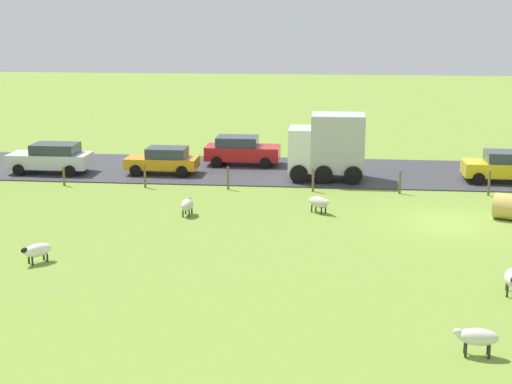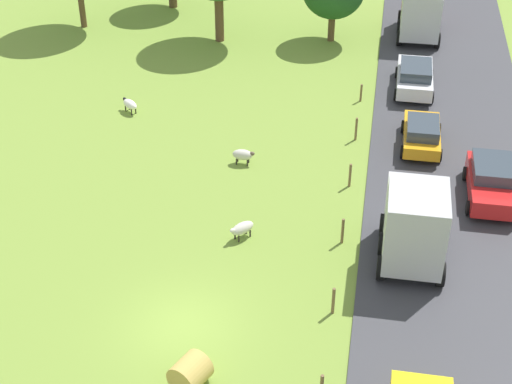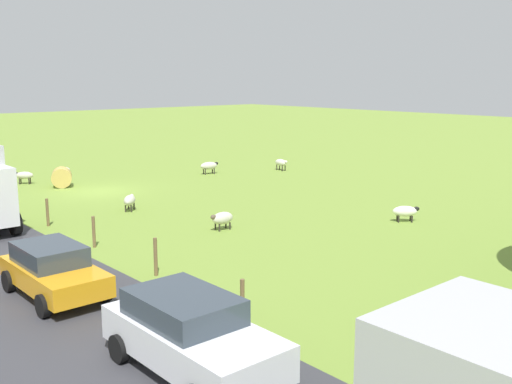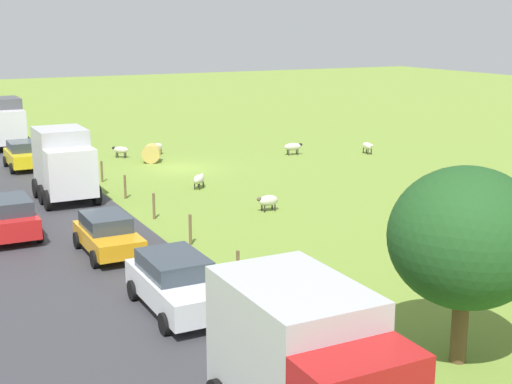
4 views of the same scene
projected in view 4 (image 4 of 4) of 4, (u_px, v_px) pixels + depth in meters
name	position (u px, v px, depth m)	size (l,w,h in m)	color
ground_plane	(182.00, 168.00, 43.40)	(160.00, 160.00, 0.00)	olive
road_strip	(8.00, 185.00, 38.90)	(8.00, 80.00, 0.06)	#38383D
sheep_0	(121.00, 150.00, 46.71)	(1.07, 0.99, 0.75)	beige
sheep_1	(268.00, 201.00, 33.40)	(1.10, 0.55, 0.76)	beige
sheep_2	(444.00, 204.00, 32.90)	(1.13, 1.05, 0.72)	white
sheep_3	(293.00, 147.00, 47.71)	(1.32, 0.71, 0.81)	beige
sheep_4	(157.00, 147.00, 47.78)	(1.13, 0.93, 0.78)	silver
sheep_5	(199.00, 179.00, 37.98)	(1.10, 1.14, 0.76)	beige
sheep_6	(368.00, 146.00, 48.12)	(0.53, 1.21, 0.78)	silver
hay_bale_0	(151.00, 153.00, 45.22)	(1.13, 1.13, 1.15)	tan
tree_1	(466.00, 238.00, 17.84)	(3.92, 3.92, 5.17)	brown
fence_post_0	(83.00, 158.00, 43.28)	(0.12, 0.12, 1.26)	brown
fence_post_1	(102.00, 172.00, 39.53)	(0.12, 0.12, 1.18)	brown
fence_post_2	(125.00, 187.00, 35.77)	(0.12, 0.12, 1.20)	brown
fence_post_3	(154.00, 206.00, 32.01)	(0.12, 0.12, 1.19)	brown
fence_post_4	(190.00, 230.00, 28.25)	(0.12, 0.12, 1.25)	brown
fence_post_5	(238.00, 265.00, 24.52)	(0.12, 0.12, 1.01)	brown
truck_0	(64.00, 164.00, 34.85)	(2.60, 4.01, 3.53)	white
truck_1	(4.00, 123.00, 49.59)	(2.71, 4.06, 3.49)	white
truck_2	(305.00, 364.00, 14.47)	(2.69, 4.79, 3.35)	#B21919
car_0	(108.00, 234.00, 26.97)	(1.98, 3.98, 1.49)	orange
car_1	(177.00, 283.00, 21.64)	(2.15, 4.48, 1.66)	silver
car_2	(7.00, 216.00, 29.07)	(2.20, 4.35, 1.68)	red
car_3	(25.00, 155.00, 42.88)	(2.17, 3.84, 1.62)	yellow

